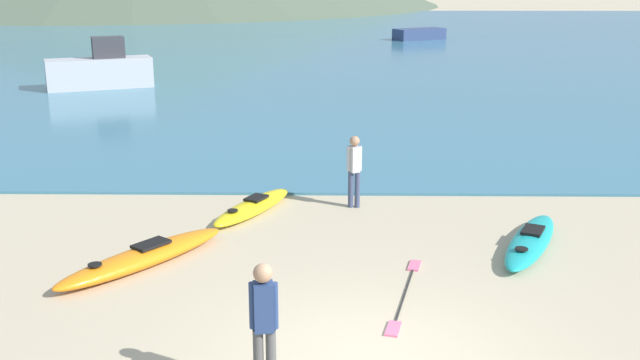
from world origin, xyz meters
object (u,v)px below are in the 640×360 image
Objects in this scene: person_near_waterline at (354,167)px; moored_boat_1 at (419,34)px; moored_boat_2 at (101,70)px; kayak_on_sand_4 at (531,241)px; person_near_foreground at (264,321)px; loose_paddle at (405,294)px; kayak_on_sand_1 at (144,257)px; kayak_on_sand_2 at (253,207)px.

moored_boat_1 is at bearing 81.52° from person_near_waterline.
kayak_on_sand_4 is at bearing -53.84° from moored_boat_2.
person_near_waterline is at bearing 80.14° from person_near_foreground.
loose_paddle is at bearing 55.77° from person_near_foreground.
kayak_on_sand_4 is 38.95m from moored_boat_1.
moored_boat_2 is at bearing 122.65° from person_near_waterline.
kayak_on_sand_1 is 1.89× the size of person_near_foreground.
kayak_on_sand_2 is 37.72m from moored_boat_1.
kayak_on_sand_2 is (1.55, 2.82, -0.03)m from kayak_on_sand_1.
person_near_foreground is 0.38× the size of moored_boat_2.
moored_boat_1 is 0.87× the size of moored_boat_2.
person_near_foreground is 7.22m from person_near_waterline.
loose_paddle is (-2.42, -2.01, -0.12)m from kayak_on_sand_4.
kayak_on_sand_2 is 4.78m from loose_paddle.
person_near_waterline reaches higher than kayak_on_sand_4.
person_near_waterline is 0.55× the size of loose_paddle.
person_near_foreground is 3.49m from loose_paddle.
moored_boat_1 is 26.14m from moored_boat_2.
person_near_foreground is (0.83, -6.71, 0.81)m from kayak_on_sand_2.
kayak_on_sand_1 is 0.83× the size of moored_boat_1.
kayak_on_sand_1 is 6.75m from kayak_on_sand_4.
loose_paddle is at bearing -55.26° from kayak_on_sand_2.
person_near_waterline reaches higher than kayak_on_sand_1.
kayak_on_sand_2 is at bearing 124.74° from loose_paddle.
moored_boat_1 is (2.37, 38.88, 0.29)m from kayak_on_sand_4.
person_near_foreground reaches higher than moored_boat_1.
loose_paddle is (1.89, 2.78, -0.93)m from person_near_foreground.
kayak_on_sand_2 is 0.98× the size of loose_paddle.
person_near_waterline is at bearing 11.00° from kayak_on_sand_2.
kayak_on_sand_1 is at bearing -172.24° from kayak_on_sand_4.
moored_boat_2 is (-8.61, 22.48, -0.17)m from person_near_foreground.
kayak_on_sand_4 is 3.92m from person_near_waterline.
kayak_on_sand_1 reaches higher than loose_paddle.
moored_boat_2 is at bearing -125.83° from moored_boat_1.
moored_boat_2 reaches higher than moored_boat_1.
kayak_on_sand_1 is 1.02× the size of kayak_on_sand_4.
kayak_on_sand_4 is at bearing 39.78° from loose_paddle.
person_near_foreground is at bearing -98.71° from moored_boat_1.
kayak_on_sand_2 is 1.63× the size of person_near_foreground.
moored_boat_2 is 1.57× the size of loose_paddle.
kayak_on_sand_1 is 4.41m from loose_paddle.
person_near_foreground is at bearing -58.58° from kayak_on_sand_1.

